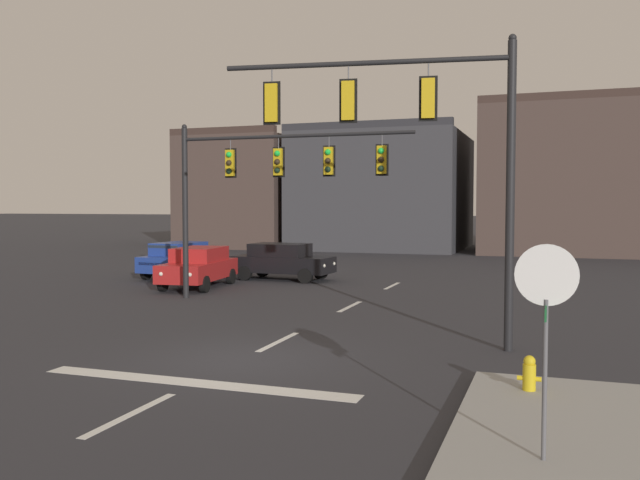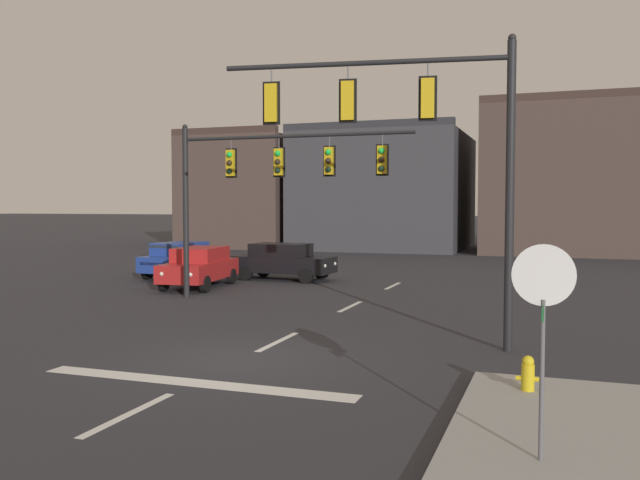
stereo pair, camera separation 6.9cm
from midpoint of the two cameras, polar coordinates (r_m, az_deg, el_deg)
The scene contains 11 objects.
ground_plane at distance 14.73m, azimuth -6.74°, elevation -10.02°, with size 400.00×400.00×0.00m, color #2B2B30.
stop_bar_paint at distance 13.02m, azimuth -10.69°, elevation -11.77°, with size 6.40×0.50×0.01m, color silver.
lane_centreline at distance 16.51m, azimuth -3.66°, elevation -8.57°, with size 0.16×26.40×0.01m.
signal_mast_near_side at distance 15.79m, azimuth 8.03°, elevation 8.91°, with size 6.66×1.13×7.10m.
signal_mast_far_side at distance 23.11m, azimuth -4.97°, elevation 5.56°, with size 8.29×0.49×6.16m.
stop_sign at distance 8.72m, azimuth 18.37°, elevation -4.82°, with size 0.76×0.64×2.83m.
car_lot_nearside at distance 31.54m, azimuth -11.79°, elevation -1.55°, with size 2.09×4.53×1.61m.
car_lot_middle at distance 27.52m, azimuth -10.29°, elevation -2.19°, with size 2.34×4.61×1.61m.
car_lot_farside at distance 29.84m, azimuth -3.29°, elevation -1.75°, with size 4.54×2.11×1.61m.
fire_hydrant at distance 12.23m, azimuth 17.12°, elevation -11.24°, with size 0.40×0.30×0.75m.
building_row at distance 51.22m, azimuth 11.62°, elevation 4.00°, with size 47.37×13.71×10.39m.
Camera 1 is at (6.29, -12.91, 3.30)m, focal length 37.84 mm.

